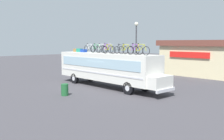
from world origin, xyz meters
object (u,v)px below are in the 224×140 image
object	(u,v)px
luggage_bag_2	(79,50)
rooftop_bicycle_5	(109,50)
rooftop_bicycle_4	(107,49)
rooftop_bicycle_6	(121,50)
trash_bin	(65,90)
rooftop_bicycle_2	(96,49)
rooftop_bicycle_3	(101,49)
luggage_bag_3	(84,51)
rooftop_bicycle_9	(141,50)
street_lamp	(136,43)
rooftop_bicycle_8	(135,50)
rooftop_bicycle_7	(126,50)
luggage_bag_1	(77,50)
rooftop_bicycle_1	(89,49)
bus	(107,67)

from	to	relation	value
luggage_bag_2	rooftop_bicycle_5	xyz separation A→B (m)	(5.09, -0.40, 0.20)
rooftop_bicycle_4	rooftop_bicycle_6	bearing A→B (deg)	-1.32
rooftop_bicycle_4	trash_bin	size ratio (longest dim) A/B	1.95
luggage_bag_2	rooftop_bicycle_4	distance (m)	4.12
rooftop_bicycle_2	rooftop_bicycle_3	world-z (taller)	rooftop_bicycle_2
luggage_bag_2	rooftop_bicycle_3	world-z (taller)	rooftop_bicycle_3
luggage_bag_3	rooftop_bicycle_9	xyz separation A→B (m)	(7.91, -0.17, 0.24)
rooftop_bicycle_9	street_lamp	bearing A→B (deg)	135.15
rooftop_bicycle_2	rooftop_bicycle_8	xyz separation A→B (m)	(5.41, -0.23, 0.01)
rooftop_bicycle_7	luggage_bag_3	bearing A→B (deg)	179.04
trash_bin	street_lamp	bearing A→B (deg)	96.13
rooftop_bicycle_6	street_lamp	world-z (taller)	street_lamp
luggage_bag_3	street_lamp	distance (m)	5.58
rooftop_bicycle_3	rooftop_bicycle_2	bearing A→B (deg)	174.87
luggage_bag_1	rooftop_bicycle_6	xyz separation A→B (m)	(6.73, 0.05, 0.21)
rooftop_bicycle_5	rooftop_bicycle_8	bearing A→B (deg)	11.25
luggage_bag_3	rooftop_bicycle_6	bearing A→B (deg)	2.44
luggage_bag_1	rooftop_bicycle_9	world-z (taller)	rooftop_bicycle_9
luggage_bag_2	trash_bin	world-z (taller)	luggage_bag_2
luggage_bag_3	rooftop_bicycle_5	distance (m)	4.32
luggage_bag_2	rooftop_bicycle_9	world-z (taller)	rooftop_bicycle_9
rooftop_bicycle_1	rooftop_bicycle_9	world-z (taller)	rooftop_bicycle_9
rooftop_bicycle_1	rooftop_bicycle_9	size ratio (longest dim) A/B	0.99
rooftop_bicycle_2	street_lamp	xyz separation A→B (m)	(1.64, 4.11, 0.51)
rooftop_bicycle_1	rooftop_bicycle_4	distance (m)	2.66
rooftop_bicycle_6	trash_bin	size ratio (longest dim) A/B	1.87
rooftop_bicycle_8	rooftop_bicycle_2	bearing A→B (deg)	177.55
rooftop_bicycle_7	rooftop_bicycle_4	bearing A→B (deg)	172.53
trash_bin	rooftop_bicycle_8	bearing A→B (deg)	61.99
rooftop_bicycle_4	rooftop_bicycle_5	xyz separation A→B (m)	(0.98, -0.62, -0.02)
rooftop_bicycle_2	rooftop_bicycle_8	bearing A→B (deg)	-2.45
rooftop_bicycle_5	trash_bin	world-z (taller)	rooftop_bicycle_5
rooftop_bicycle_1	rooftop_bicycle_9	bearing A→B (deg)	-3.26
luggage_bag_1	rooftop_bicycle_6	world-z (taller)	rooftop_bicycle_6
rooftop_bicycle_7	rooftop_bicycle_1	bearing A→B (deg)	176.41
rooftop_bicycle_5	trash_bin	xyz separation A→B (m)	(-0.08, -4.63, -3.08)
rooftop_bicycle_1	rooftop_bicycle_6	distance (m)	4.59
rooftop_bicycle_4	street_lamp	distance (m)	4.27
luggage_bag_3	rooftop_bicycle_8	world-z (taller)	rooftop_bicycle_8
rooftop_bicycle_2	rooftop_bicycle_6	world-z (taller)	rooftop_bicycle_2
luggage_bag_1	luggage_bag_3	bearing A→B (deg)	-6.47
luggage_bag_1	rooftop_bicycle_3	bearing A→B (deg)	2.33
bus	rooftop_bicycle_5	world-z (taller)	rooftop_bicycle_5
rooftop_bicycle_7	street_lamp	world-z (taller)	street_lamp
bus	rooftop_bicycle_4	distance (m)	1.71
bus	rooftop_bicycle_6	xyz separation A→B (m)	(1.69, 0.18, 1.66)
rooftop_bicycle_1	rooftop_bicycle_5	size ratio (longest dim) A/B	1.04
luggage_bag_2	rooftop_bicycle_1	size ratio (longest dim) A/B	0.40
rooftop_bicycle_3	rooftop_bicycle_6	distance (m)	2.82
rooftop_bicycle_8	street_lamp	bearing A→B (deg)	130.95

